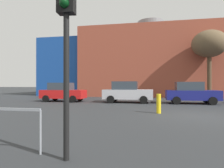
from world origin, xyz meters
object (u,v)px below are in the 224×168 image
object	(u,v)px
parked_car_2	(191,93)
traffic_light_near_left	(66,20)
parked_car_0	(63,92)
bare_tree_0	(209,45)
bollard_yellow_0	(159,104)
parked_car_1	(127,92)

from	to	relation	value
parked_car_2	traffic_light_near_left	bearing A→B (deg)	-110.67
traffic_light_near_left	parked_car_0	bearing A→B (deg)	-159.88
parked_car_0	bare_tree_0	size ratio (longest dim) A/B	0.55
traffic_light_near_left	parked_car_2	bearing A→B (deg)	154.31
parked_car_2	bare_tree_0	xyz separation A→B (m)	(2.84, 5.33, 4.91)
bare_tree_0	parked_car_2	bearing A→B (deg)	-118.10
bollard_yellow_0	parked_car_0	bearing A→B (deg)	144.21
parked_car_1	parked_car_2	size ratio (longest dim) A/B	1.03
parked_car_2	bare_tree_0	size ratio (longest dim) A/B	0.56
parked_car_0	parked_car_2	world-z (taller)	parked_car_2
parked_car_1	bare_tree_0	world-z (taller)	bare_tree_0
bare_tree_0	parked_car_1	bearing A→B (deg)	-146.67
parked_car_0	parked_car_1	world-z (taller)	parked_car_1
parked_car_2	bollard_yellow_0	size ratio (longest dim) A/B	3.89
parked_car_0	traffic_light_near_left	bearing A→B (deg)	-64.86
parked_car_2	parked_car_0	bearing A→B (deg)	-180.00
parked_car_0	parked_car_1	xyz separation A→B (m)	(5.99, 0.00, 0.05)
parked_car_1	bare_tree_0	distance (m)	10.86
parked_car_2	bare_tree_0	bearing A→B (deg)	61.90
parked_car_2	traffic_light_near_left	size ratio (longest dim) A/B	1.04
traffic_light_near_left	bollard_yellow_0	size ratio (longest dim) A/B	3.73
parked_car_1	bollard_yellow_0	size ratio (longest dim) A/B	4.01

